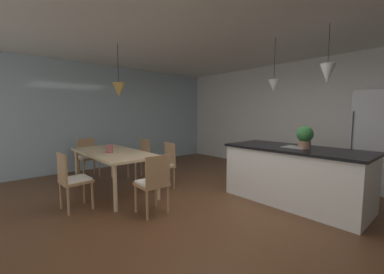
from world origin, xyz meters
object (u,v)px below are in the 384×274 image
(dining_table, at_px, (113,155))
(refrigerator, at_px, (375,141))
(chair_near_right, at_px, (72,179))
(chair_far_right, at_px, (164,164))
(potted_plant_on_island, at_px, (305,136))
(chair_window_end, at_px, (88,156))
(vase_on_dining_table, at_px, (110,149))
(chair_kitchen_end, at_px, (153,182))
(kitchen_island, at_px, (294,174))
(chair_far_left, at_px, (140,157))

(dining_table, height_order, refrigerator, refrigerator)
(chair_near_right, relative_size, chair_far_right, 1.00)
(chair_near_right, distance_m, refrigerator, 5.28)
(dining_table, xyz_separation_m, chair_far_right, (0.47, 0.83, -0.20))
(potted_plant_on_island, bearing_deg, chair_window_end, -153.99)
(dining_table, relative_size, vase_on_dining_table, 14.25)
(vase_on_dining_table, bearing_deg, chair_near_right, -63.25)
(chair_near_right, height_order, chair_kitchen_end, same)
(chair_kitchen_end, distance_m, refrigerator, 4.12)
(chair_window_end, relative_size, refrigerator, 0.47)
(chair_kitchen_end, distance_m, vase_on_dining_table, 1.35)
(refrigerator, bearing_deg, chair_window_end, -141.33)
(dining_table, xyz_separation_m, chair_window_end, (-1.40, -0.00, -0.20))
(dining_table, relative_size, refrigerator, 1.11)
(chair_window_end, bearing_deg, potted_plant_on_island, 26.01)
(chair_near_right, distance_m, chair_window_end, 2.04)
(kitchen_island, bearing_deg, potted_plant_on_island, 0.00)
(potted_plant_on_island, bearing_deg, chair_near_right, -127.91)
(refrigerator, distance_m, potted_plant_on_island, 1.80)
(chair_window_end, height_order, chair_far_right, same)
(chair_far_right, distance_m, kitchen_island, 2.33)
(vase_on_dining_table, bearing_deg, dining_table, 135.21)
(chair_window_end, xyz_separation_m, chair_kitchen_end, (2.79, -0.00, 0.00))
(refrigerator, xyz_separation_m, potted_plant_on_island, (-0.55, -1.70, 0.16))
(chair_kitchen_end, bearing_deg, chair_window_end, 179.98)
(chair_kitchen_end, height_order, vase_on_dining_table, vase_on_dining_table)
(potted_plant_on_island, bearing_deg, dining_table, -143.29)
(refrigerator, xyz_separation_m, vase_on_dining_table, (-3.10, -3.77, -0.11))
(dining_table, xyz_separation_m, kitchen_island, (2.50, 1.97, -0.22))
(chair_window_end, relative_size, chair_far_right, 1.00)
(chair_near_right, height_order, vase_on_dining_table, vase_on_dining_table)
(kitchen_island, height_order, vase_on_dining_table, kitchen_island)
(chair_far_left, xyz_separation_m, kitchen_island, (2.96, 1.14, -0.01))
(chair_near_right, relative_size, chair_window_end, 1.00)
(chair_window_end, bearing_deg, refrigerator, 38.67)
(chair_far_left, bearing_deg, potted_plant_on_island, 20.24)
(dining_table, bearing_deg, chair_far_right, 60.53)
(kitchen_island, distance_m, potted_plant_on_island, 0.65)
(chair_near_right, height_order, kitchen_island, kitchen_island)
(chair_kitchen_end, relative_size, kitchen_island, 0.41)
(dining_table, relative_size, kitchen_island, 0.96)
(chair_far_left, distance_m, chair_far_right, 0.93)
(chair_near_right, xyz_separation_m, chair_kitchen_end, (0.93, 0.82, 0.00))
(chair_kitchen_end, relative_size, potted_plant_on_island, 2.49)
(chair_kitchen_end, xyz_separation_m, potted_plant_on_island, (1.25, 1.97, 0.62))
(chair_far_right, bearing_deg, chair_window_end, -156.08)
(chair_near_right, xyz_separation_m, chair_window_end, (-1.86, 0.82, 0.00))
(chair_kitchen_end, distance_m, kitchen_island, 2.26)
(chair_far_left, distance_m, potted_plant_on_island, 3.37)
(chair_far_left, height_order, vase_on_dining_table, vase_on_dining_table)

